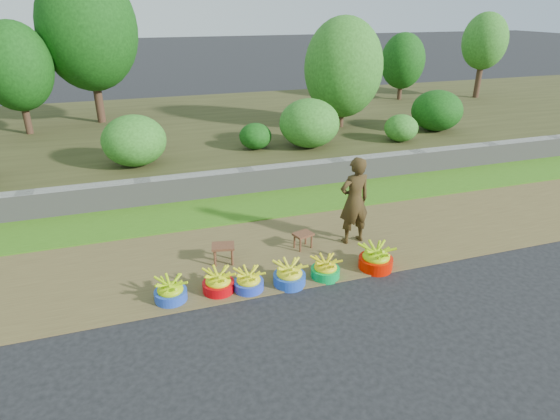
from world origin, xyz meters
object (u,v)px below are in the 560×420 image
object	(u,v)px
basin_c	(249,281)
stool_left	(223,249)
basin_d	(289,275)
stool_right	(303,236)
basin_b	(218,283)
basin_e	(325,269)
basin_f	(376,258)
vendor_woman	(354,201)
basin_a	(170,291)

from	to	relation	value
basin_c	stool_left	size ratio (longest dim) A/B	1.08
basin_d	stool_right	bearing A→B (deg)	58.91
basin_b	basin_d	xyz separation A→B (m)	(1.06, -0.14, 0.01)
basin_c	basin_e	size ratio (longest dim) A/B	0.99
basin_d	basin_f	bearing A→B (deg)	0.32
basin_c	stool_left	distance (m)	0.92
basin_e	vendor_woman	distance (m)	1.47
basin_f	stool_right	xyz separation A→B (m)	(-0.87, 0.99, 0.06)
basin_d	stool_left	size ratio (longest dim) A/B	1.18
basin_e	basin_b	bearing A→B (deg)	175.69
basin_f	basin_d	bearing A→B (deg)	-179.68
basin_b	stool_left	bearing A→B (deg)	72.65
basin_d	basin_a	bearing A→B (deg)	175.66
basin_a	basin_b	xyz separation A→B (m)	(0.70, 0.01, 0.00)
basin_c	vendor_woman	bearing A→B (deg)	23.04
basin_c	basin_f	xyz separation A→B (m)	(2.10, -0.03, 0.03)
stool_right	vendor_woman	bearing A→B (deg)	-2.47
basin_f	vendor_woman	size ratio (longest dim) A/B	0.35
basin_a	basin_e	size ratio (longest dim) A/B	1.03
basin_b	vendor_woman	world-z (taller)	vendor_woman
basin_b	basin_c	distance (m)	0.45
basin_c	stool_right	world-z (taller)	basin_c
basin_c	basin_f	bearing A→B (deg)	-0.94
basin_d	basin_e	bearing A→B (deg)	1.39
basin_b	basin_c	xyz separation A→B (m)	(0.44, -0.10, -0.01)
basin_f	stool_left	size ratio (longest dim) A/B	1.32
basin_b	stool_right	world-z (taller)	basin_b
basin_a	basin_b	world-z (taller)	basin_b
stool_left	vendor_woman	size ratio (longest dim) A/B	0.26
basin_a	basin_b	bearing A→B (deg)	0.51
basin_c	stool_left	xyz separation A→B (m)	(-0.19, 0.89, 0.13)
basin_d	vendor_woman	bearing A→B (deg)	32.16
basin_f	basin_c	bearing A→B (deg)	179.06
basin_c	basin_f	world-z (taller)	basin_f
basin_e	basin_f	distance (m)	0.88
stool_left	stool_right	bearing A→B (deg)	2.70
basin_d	vendor_woman	world-z (taller)	vendor_woman
stool_right	basin_c	bearing A→B (deg)	-142.17
basin_b	basin_a	bearing A→B (deg)	-179.49
vendor_woman	stool_left	bearing A→B (deg)	-4.09
basin_b	basin_f	bearing A→B (deg)	-2.97
basin_e	basin_f	bearing A→B (deg)	-0.41
basin_a	basin_c	xyz separation A→B (m)	(1.13, -0.09, -0.01)
stool_left	basin_d	bearing A→B (deg)	-48.71
basin_e	vendor_woman	size ratio (longest dim) A/B	0.29
basin_e	vendor_woman	world-z (taller)	vendor_woman
basin_b	basin_f	xyz separation A→B (m)	(2.54, -0.13, 0.03)
basin_a	basin_f	bearing A→B (deg)	-2.22
stool_left	vendor_woman	xyz separation A→B (m)	(2.34, 0.03, 0.53)
vendor_woman	stool_right	bearing A→B (deg)	-7.22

